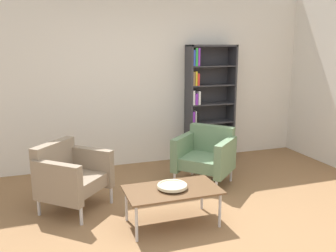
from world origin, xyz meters
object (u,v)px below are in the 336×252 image
Objects in this scene: bookshelf_tall at (206,104)px; decorative_bowl at (172,186)px; armchair_corner_red at (70,175)px; armchair_by_bookshelf at (206,154)px; coffee_table_low at (172,192)px.

bookshelf_tall reaches higher than decorative_bowl.
bookshelf_tall is 2.42m from decorative_bowl.
armchair_corner_red is at bearing -151.53° from bookshelf_tall.
decorative_bowl is (-1.29, -1.99, -0.50)m from bookshelf_tall.
decorative_bowl is at bearing -83.27° from armchair_by_bookshelf.
bookshelf_tall is 2.65m from armchair_corner_red.
decorative_bowl is at bearing -122.96° from bookshelf_tall.
armchair_by_bookshelf and armchair_corner_red have the same top height.
coffee_table_low is at bearing -122.96° from bookshelf_tall.
coffee_table_low is 1.05× the size of armchair_corner_red.
bookshelf_tall reaches higher than armchair_corner_red.
bookshelf_tall is at bearing 112.93° from armchair_by_bookshelf.
decorative_bowl is 0.34× the size of armchair_corner_red.
armchair_corner_red is at bearing -125.56° from armchair_by_bookshelf.
armchair_by_bookshelf reaches higher than decorative_bowl.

